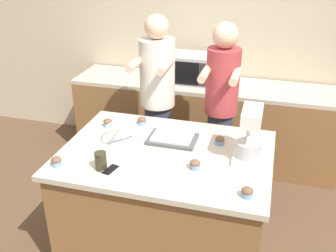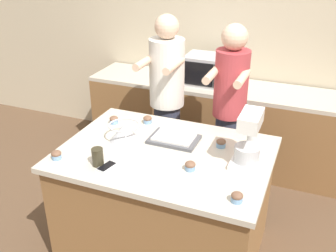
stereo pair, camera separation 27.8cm
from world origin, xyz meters
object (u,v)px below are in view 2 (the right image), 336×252
person_right (229,115)px  cupcake_3 (237,197)px  cupcake_1 (148,119)px  cupcake_2 (190,166)px  microwave_oven (207,70)px  cupcake_4 (221,143)px  mixing_bowl (124,132)px  person_left (167,105)px  stand_mixer (249,141)px  baking_tray (174,139)px  cell_phone (107,167)px  drinking_glass (98,157)px  cupcake_0 (56,155)px  cupcake_5 (114,120)px

person_right → cupcake_3: size_ratio=23.59×
cupcake_1 → cupcake_2: (0.56, -0.55, 0.00)m
microwave_oven → cupcake_4: bearing=-68.7°
mixing_bowl → person_left: bearing=85.2°
mixing_bowl → person_right: bearing=48.1°
stand_mixer → cupcake_2: 0.43m
person_left → microwave_oven: 0.77m
person_left → cupcake_4: bearing=-39.4°
mixing_bowl → cupcake_3: mixing_bowl is taller
person_left → cupcake_3: size_ratio=24.04×
cupcake_1 → cupcake_2: size_ratio=1.00×
baking_tray → microwave_oven: (-0.15, 1.32, 0.13)m
stand_mixer → microwave_oven: 1.59m
microwave_oven → person_left: bearing=-101.0°
cell_phone → cupcake_2: 0.56m
drinking_glass → cupcake_0: drinking_glass is taller
drinking_glass → cupcake_4: (0.70, 0.55, -0.03)m
person_right → microwave_oven: size_ratio=3.81×
cupcake_5 → baking_tray: bearing=-9.6°
mixing_bowl → cupcake_4: (0.70, 0.17, -0.04)m
cupcake_3 → baking_tray: bearing=137.2°
stand_mixer → mixing_bowl: (-0.92, -0.03, -0.09)m
baking_tray → cupcake_4: bearing=6.6°
person_left → cupcake_3: 1.45m
cupcake_4 → cupcake_1: bearing=166.1°
mixing_bowl → cupcake_5: (-0.22, 0.23, -0.04)m
drinking_glass → cupcake_5: size_ratio=1.76×
person_left → person_right: (0.57, -0.00, -0.00)m
baking_tray → cupcake_5: (-0.57, 0.10, 0.01)m
microwave_oven → drinking_glass: 1.85m
person_left → person_right: size_ratio=1.02×
microwave_oven → cupcake_4: size_ratio=6.20×
baking_tray → cupcake_3: (0.61, -0.56, 0.01)m
baking_tray → cupcake_3: bearing=-42.8°
cupcake_2 → baking_tray: bearing=125.5°
mixing_bowl → baking_tray: (0.35, 0.13, -0.05)m
cell_phone → cupcake_3: 0.90m
mixing_bowl → cupcake_0: size_ratio=3.34×
cupcake_2 → cupcake_5: same height
cupcake_1 → cupcake_4: bearing=-13.9°
cupcake_2 → cupcake_3: (0.36, -0.22, 0.00)m
person_right → cupcake_1: bearing=-148.4°
cupcake_2 → cupcake_3: size_ratio=1.00×
microwave_oven → cupcake_0: size_ratio=6.20×
cupcake_2 → cupcake_5: size_ratio=1.00×
person_left → cupcake_2: person_left is taller
cell_phone → cupcake_2: cupcake_2 is taller
person_left → cupcake_2: 1.06m
stand_mixer → cell_phone: 0.97m
person_right → drinking_glass: bearing=-120.2°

